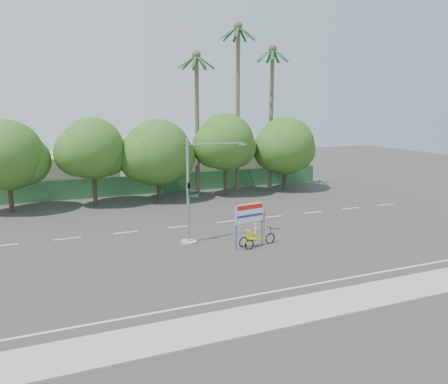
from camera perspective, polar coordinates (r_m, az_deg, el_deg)
name	(u,v)px	position (r m, az deg, el deg)	size (l,w,h in m)	color
ground	(248,256)	(26.96, 3.15, -8.35)	(120.00, 120.00, 0.00)	#33302D
sidewalk_near	(319,306)	(20.93, 12.31, -14.35)	(50.00, 2.40, 0.12)	gray
fence	(160,184)	(46.44, -8.34, 1.09)	(38.00, 0.08, 2.00)	#336B3D
building_left	(57,174)	(49.41, -21.00, 2.24)	(12.00, 8.00, 4.00)	beige
building_right	(215,167)	(52.97, -1.14, 3.31)	(14.00, 8.00, 3.60)	beige
tree_far_left	(6,157)	(41.23, -26.55, 4.07)	(7.14, 6.00, 7.96)	#473828
tree_left	(92,151)	(41.29, -16.84, 5.18)	(6.66, 5.60, 8.07)	#473828
tree_center	(157,155)	(42.35, -8.68, 4.86)	(7.62, 6.40, 7.85)	#473828
tree_right	(225,144)	(44.45, 0.14, 6.27)	(6.90, 5.80, 8.36)	#473828
tree_far_right	(285,148)	(47.62, 7.98, 5.77)	(7.38, 6.20, 7.94)	#473828
palm_tall	(238,92)	(46.51, 1.80, 12.93)	(3.73, 3.79, 17.45)	#70604C
palm_mid	(271,103)	(48.26, 6.22, 11.53)	(3.73, 3.79, 15.45)	#70604C
palm_short	(197,108)	(44.83, -3.56, 10.93)	(3.73, 3.79, 14.45)	#70604C
traffic_signal	(193,200)	(28.94, -4.13, -1.00)	(4.72, 1.10, 7.00)	gray
trike_billboard	(253,228)	(28.32, 3.84, -4.77)	(3.11, 0.96, 3.08)	black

